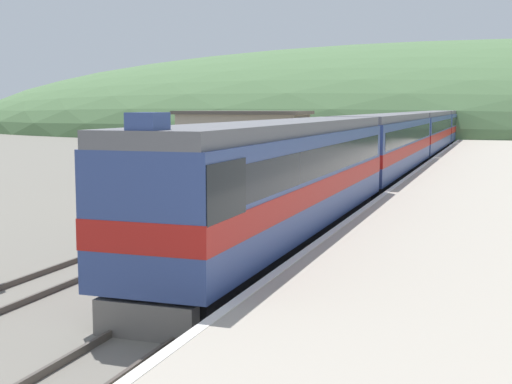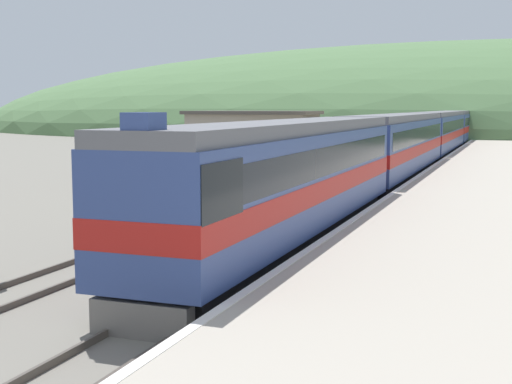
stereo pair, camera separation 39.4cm
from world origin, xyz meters
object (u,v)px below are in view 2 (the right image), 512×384
Objects in this scene: carriage_third at (438,133)px; siding_train at (316,150)px; express_train_lead_car at (287,180)px; carriage_fourth at (459,126)px; carriage_second at (398,146)px.

siding_train is at bearing -100.32° from carriage_third.
carriage_third is at bearing 90.00° from express_train_lead_car.
express_train_lead_car is 0.90× the size of carriage_fourth.
siding_train is (-4.69, -49.26, -0.28)m from carriage_fourth.
express_train_lead_car reaches higher than siding_train.
carriage_third is 26.16m from siding_train.
carriage_second and carriage_fourth have the same top height.
carriage_second is 1.00× the size of carriage_third.
carriage_second is 1.00× the size of carriage_fourth.
carriage_fourth is at bearing 84.57° from siding_train.
express_train_lead_car reaches higher than carriage_third.
carriage_fourth is (0.00, 47.07, 0.00)m from carriage_second.
express_train_lead_car is 69.74m from carriage_fourth.
siding_train is at bearing 102.89° from express_train_lead_car.
carriage_second is at bearing -90.00° from carriage_third.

